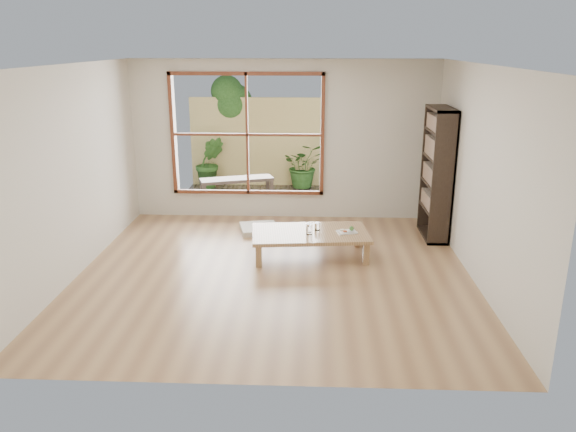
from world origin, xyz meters
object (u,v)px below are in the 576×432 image
Objects in this scene: food_tray at (348,231)px; garden_bench at (237,181)px; low_table at (310,235)px; bookshelf at (437,174)px.

food_tray is 3.31m from garden_bench.
low_table is 2.19m from bookshelf.
low_table is at bearing -154.02° from bookshelf.
low_table is 0.52m from food_tray.
bookshelf is 1.41× the size of garden_bench.
bookshelf reaches higher than low_table.
bookshelf is at bearing 20.07° from low_table.
food_tray is at bearing -74.20° from garden_bench.
low_table is 0.86× the size of bookshelf.
food_tray reaches higher than low_table.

